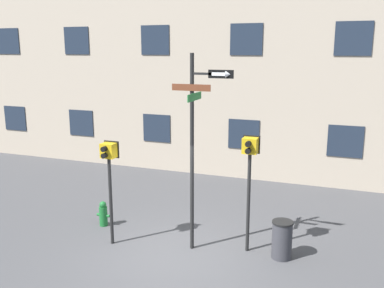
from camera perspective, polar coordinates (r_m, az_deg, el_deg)
The scene contains 6 objects.
ground_plane at distance 10.04m, azimuth -2.51°, elevation -14.90°, with size 60.00×60.00×0.00m, color #424244.
street_sign_pole at distance 9.56m, azimuth 0.43°, elevation 0.65°, with size 1.39×0.83×4.55m.
pedestrian_signal_left at distance 10.18m, azimuth -11.00°, elevation -2.77°, with size 0.39×0.40×2.53m.
pedestrian_signal_right at distance 9.67m, azimuth 7.68°, elevation -2.48°, with size 0.39×0.40×2.73m.
fire_hydrant at distance 11.79m, azimuth -11.75°, elevation -9.11°, with size 0.38×0.22×0.68m.
trash_bin at distance 10.05m, azimuth 11.91°, elevation -12.36°, with size 0.48×0.48×0.88m.
Camera 1 is at (3.52, -8.19, 4.63)m, focal length 40.00 mm.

